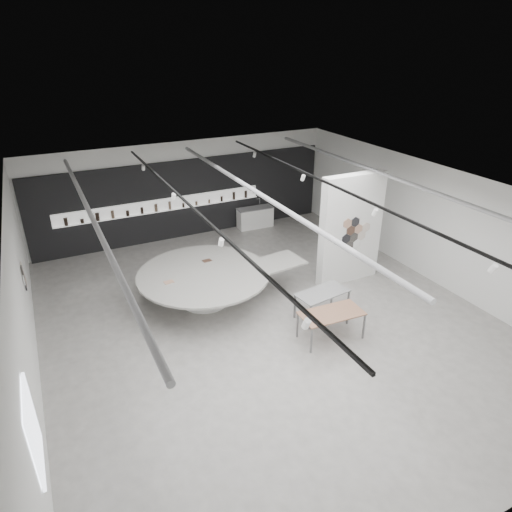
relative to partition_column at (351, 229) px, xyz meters
name	(u,v)px	position (x,y,z in m)	size (l,w,h in m)	color
room	(265,255)	(-3.59, -1.00, 0.27)	(12.02, 14.02, 3.82)	#A4A09B
back_wall_display	(185,199)	(-3.58, 5.94, -0.26)	(11.80, 0.27, 3.10)	black
partition_column	(351,229)	(0.00, 0.00, 0.00)	(2.20, 0.38, 3.60)	white
display_island	(207,282)	(-4.66, 0.72, -1.14)	(5.34, 4.34, 1.01)	white
sample_table_wood	(332,315)	(-2.38, -2.50, -1.07)	(1.72, 0.93, 0.79)	#97674E
sample_table_stone	(322,294)	(-1.99, -1.49, -1.08)	(1.61, 0.96, 0.78)	gray
kitchen_counter	(255,217)	(-0.69, 5.51, -1.37)	(1.54, 0.65, 1.20)	white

